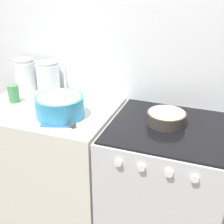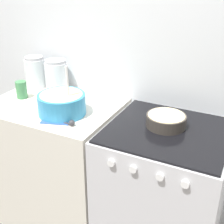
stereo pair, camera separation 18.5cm
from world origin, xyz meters
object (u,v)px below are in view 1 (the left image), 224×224
object	(u,v)px
storage_jar_middle	(48,80)
tin_can	(14,94)
mixing_bowl	(60,105)
stove	(163,191)
baking_pan	(166,118)
storage_jar_left	(25,77)

from	to	relation	value
storage_jar_middle	tin_can	world-z (taller)	storage_jar_middle
mixing_bowl	tin_can	distance (m)	0.41
storage_jar_middle	stove	bearing A→B (deg)	-13.64
mixing_bowl	baking_pan	bearing A→B (deg)	11.47
stove	baking_pan	bearing A→B (deg)	125.64
storage_jar_left	storage_jar_middle	bearing A→B (deg)	0.00
baking_pan	storage_jar_middle	world-z (taller)	storage_jar_middle
storage_jar_middle	tin_can	distance (m)	0.27
storage_jar_left	tin_can	distance (m)	0.24
storage_jar_left	tin_can	bearing A→B (deg)	-75.99
mixing_bowl	storage_jar_left	bearing A→B (deg)	145.40
stove	tin_can	world-z (taller)	tin_can
baking_pan	storage_jar_middle	size ratio (longest dim) A/B	0.99
tin_can	stove	bearing A→B (deg)	0.21
baking_pan	tin_can	xyz separation A→B (m)	(-1.03, -0.04, 0.02)
baking_pan	storage_jar_left	world-z (taller)	storage_jar_left
baking_pan	storage_jar_left	size ratio (longest dim) A/B	0.99
stove	tin_can	distance (m)	1.18
mixing_bowl	stove	bearing A→B (deg)	8.00
storage_jar_middle	baking_pan	bearing A→B (deg)	-11.84
baking_pan	mixing_bowl	bearing A→B (deg)	-168.53
storage_jar_left	tin_can	xyz separation A→B (m)	(0.06, -0.23, -0.04)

